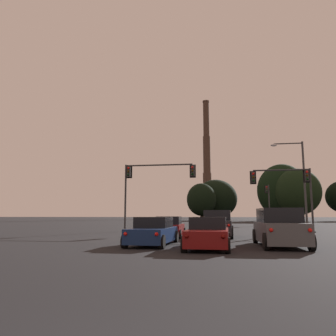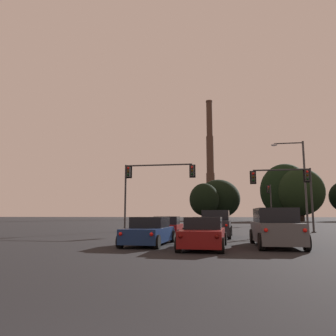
{
  "view_description": "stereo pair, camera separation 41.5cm",
  "coord_description": "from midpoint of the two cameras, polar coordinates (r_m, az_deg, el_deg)",
  "views": [
    {
      "loc": [
        0.61,
        -1.88,
        1.51
      ],
      "look_at": [
        -4.7,
        30.6,
        6.28
      ],
      "focal_mm": 35.0,
      "sensor_mm": 36.0,
      "label": 1
    },
    {
      "loc": [
        1.02,
        -1.81,
        1.51
      ],
      "look_at": [
        -4.7,
        30.6,
        6.28
      ],
      "focal_mm": 35.0,
      "sensor_mm": 36.0,
      "label": 2
    }
  ],
  "objects": [
    {
      "name": "treeline_left_mid",
      "position": [
        100.65,
        8.92,
        -5.32
      ],
      "size": [
        12.89,
        11.6,
        12.31
      ],
      "color": "black",
      "rests_on": "ground_plane"
    },
    {
      "name": "smokestack",
      "position": [
        163.21,
        7.46,
        -0.52
      ],
      "size": [
        6.67,
        6.67,
        59.45
      ],
      "color": "#3C2B22",
      "rests_on": "ground_plane"
    },
    {
      "name": "treeline_center_left",
      "position": [
        93.27,
        6.44,
        -5.48
      ],
      "size": [
        8.29,
        7.47,
        10.55
      ],
      "color": "black",
      "rests_on": "ground_plane"
    },
    {
      "name": "sedan_left_lane_second",
      "position": [
        17.24,
        -2.56,
        -11.03
      ],
      "size": [
        2.1,
        4.75,
        1.43
      ],
      "rotation": [
        0.0,
        0.0,
        -0.03
      ],
      "color": "navy",
      "rests_on": "ground_plane"
    },
    {
      "name": "suv_center_lane_front",
      "position": [
        23.57,
        8.91,
        -9.63
      ],
      "size": [
        2.26,
        4.96,
        1.86
      ],
      "rotation": [
        0.0,
        0.0,
        -0.03
      ],
      "color": "#232328",
      "rests_on": "ground_plane"
    },
    {
      "name": "street_lamp",
      "position": [
        35.13,
        22.27,
        -1.21
      ],
      "size": [
        3.21,
        0.36,
        8.9
      ],
      "color": "#38383A",
      "rests_on": "ground_plane"
    },
    {
      "name": "treeline_far_right",
      "position": [
        91.56,
        22.25,
        -3.83
      ],
      "size": [
        11.78,
        10.61,
        13.66
      ],
      "color": "black",
      "rests_on": "ground_plane"
    },
    {
      "name": "traffic_light_far_right",
      "position": [
        53.36,
        17.55,
        -5.1
      ],
      "size": [
        0.78,
        0.5,
        6.24
      ],
      "color": "#2D2D30",
      "rests_on": "ground_plane"
    },
    {
      "name": "hatchback_left_lane_front",
      "position": [
        23.19,
        0.5,
        -10.33
      ],
      "size": [
        1.99,
        4.14,
        1.44
      ],
      "rotation": [
        0.0,
        0.0,
        0.02
      ],
      "color": "maroon",
      "rests_on": "ground_plane"
    },
    {
      "name": "traffic_light_overhead_left",
      "position": [
        31.26,
        -3.06,
        -1.96
      ],
      "size": [
        6.95,
        0.5,
        6.37
      ],
      "color": "#2D2D30",
      "rests_on": "ground_plane"
    },
    {
      "name": "treeline_right_mid",
      "position": [
        95.44,
        19.88,
        -3.75
      ],
      "size": [
        13.46,
        12.11,
        15.6
      ],
      "color": "black",
      "rests_on": "ground_plane"
    },
    {
      "name": "sedan_center_lane_second",
      "position": [
        15.58,
        7.03,
        -11.27
      ],
      "size": [
        2.08,
        4.74,
        1.43
      ],
      "rotation": [
        0.0,
        0.0,
        -0.02
      ],
      "color": "maroon",
      "rests_on": "ground_plane"
    },
    {
      "name": "suv_right_lane_second",
      "position": [
        17.15,
        18.86,
        -9.85
      ],
      "size": [
        2.2,
        4.94,
        1.86
      ],
      "rotation": [
        0.0,
        0.0,
        0.02
      ],
      "color": "#4C4F54",
      "rests_on": "ground_plane"
    },
    {
      "name": "traffic_light_overhead_right",
      "position": [
        31.83,
        20.83,
        -2.49
      ],
      "size": [
        5.51,
        0.5,
        5.75
      ],
      "color": "#2D2D30",
      "rests_on": "ground_plane"
    }
  ]
}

